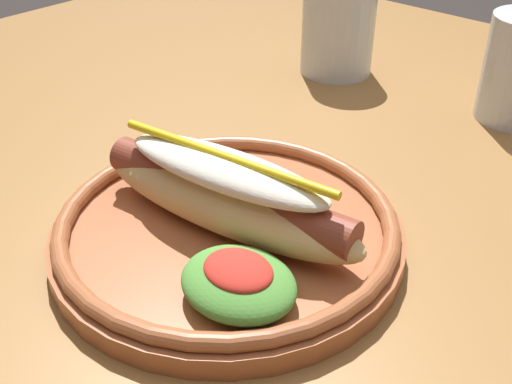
{
  "coord_description": "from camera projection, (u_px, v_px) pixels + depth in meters",
  "views": [
    {
      "loc": [
        0.18,
        -0.42,
        1.02
      ],
      "look_at": [
        -0.07,
        -0.14,
        0.77
      ],
      "focal_mm": 44.31,
      "sensor_mm": 36.0,
      "label": 1
    }
  ],
  "objects": [
    {
      "name": "dining_table",
      "position": [
        421.0,
        279.0,
        0.57
      ],
      "size": [
        1.33,
        0.84,
        0.74
      ],
      "color": "olive",
      "rests_on": "ground_plane"
    },
    {
      "name": "hot_dog_plate",
      "position": [
        228.0,
        222.0,
        0.43
      ],
      "size": [
        0.25,
        0.25,
        0.08
      ],
      "color": "#9E5633",
      "rests_on": "dining_table"
    },
    {
      "name": "water_cup",
      "position": [
        338.0,
        26.0,
        0.69
      ],
      "size": [
        0.08,
        0.08,
        0.1
      ],
      "primitive_type": "cylinder",
      "color": "silver",
      "rests_on": "dining_table"
    }
  ]
}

